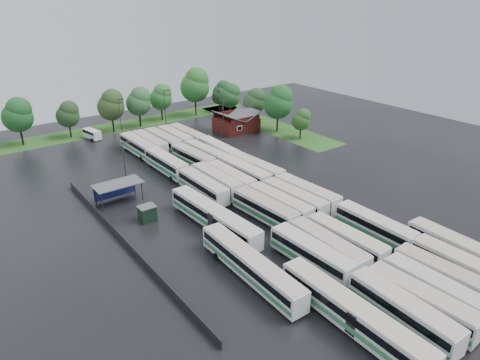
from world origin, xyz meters
TOP-DOWN VIEW (x-y plane):
  - ground at (0.00, 0.00)m, footprint 160.00×160.00m
  - brick_building at (24.00, 42.77)m, footprint 10.07×8.60m
  - wash_shed at (-17.20, 22.02)m, footprint 8.20×4.20m
  - utility_hut at (-16.20, 12.60)m, footprint 2.70×2.20m
  - grass_strip_north at (2.00, 64.80)m, footprint 80.00×10.00m
  - grass_strip_east at (34.00, 42.80)m, footprint 10.00×50.00m
  - west_fence at (-22.20, 8.00)m, footprint 0.10×50.00m
  - bus_r0c0 at (-4.31, -26.01)m, footprint 3.47×13.35m
  - bus_r0c1 at (-1.29, -26.27)m, footprint 3.33×13.12m
  - bus_r0c2 at (1.83, -26.28)m, footprint 2.85×12.97m
  - bus_r0c3 at (5.07, -25.73)m, footprint 3.34×13.05m
  - bus_r0c4 at (8.57, -26.03)m, footprint 2.83×13.24m
  - bus_r1c0 at (-4.30, -12.18)m, footprint 3.10×13.23m
  - bus_r1c1 at (-1.31, -12.27)m, footprint 3.02×13.05m
  - bus_r1c2 at (2.18, -12.55)m, footprint 2.91×12.78m
  - bus_r1c4 at (8.46, -12.70)m, footprint 2.79×12.97m
  - bus_r2c1 at (-1.01, 1.39)m, footprint 3.39×13.14m
  - bus_r2c2 at (2.02, 1.31)m, footprint 3.37×13.10m
  - bus_r2c3 at (5.17, 1.13)m, footprint 3.30×13.18m
  - bus_r2c4 at (8.24, 1.28)m, footprint 3.36×13.33m
  - bus_r3c0 at (-4.29, 14.65)m, footprint 2.77×12.93m
  - bus_r3c1 at (-1.07, 15.10)m, footprint 2.81×13.17m
  - bus_r3c2 at (1.88, 14.77)m, footprint 2.73×12.68m
  - bus_r3c3 at (5.37, 15.14)m, footprint 3.09×13.24m
  - bus_r3c4 at (8.41, 15.04)m, footprint 3.46×13.34m
  - bus_r4c0 at (-4.30, 28.41)m, footprint 2.96×13.32m
  - bus_r4c2 at (1.81, 28.07)m, footprint 3.33×12.87m
  - bus_r4c3 at (5.13, 28.46)m, footprint 3.29×12.84m
  - bus_r4c4 at (8.41, 28.25)m, footprint 3.11×13.21m
  - bus_r5c0 at (-4.29, 41.95)m, footprint 2.98×13.07m
  - bus_r5c1 at (-1.36, 41.93)m, footprint 2.89×13.03m
  - bus_r5c2 at (1.91, 41.73)m, footprint 3.12×13.23m
  - bus_r5c3 at (5.22, 42.11)m, footprint 2.87×12.83m
  - bus_r5c4 at (8.32, 41.71)m, footprint 3.11×12.99m
  - artic_bus_west_a at (-9.14, -22.97)m, footprint 3.16×19.67m
  - artic_bus_west_b at (-9.05, 3.99)m, footprint 3.67×20.04m
  - artic_bus_west_c at (-12.36, -9.29)m, footprint 3.28×19.21m
  - artic_bus_east at (12.12, -26.38)m, footprint 3.42×20.06m
  - minibus at (-8.85, 58.95)m, footprint 3.05×5.77m
  - tree_north_0 at (-23.56, 64.37)m, footprint 7.00×7.00m
  - tree_north_1 at (-12.55, 63.44)m, footprint 5.64×5.64m
  - tree_north_2 at (-2.24, 61.05)m, footprint 6.84×6.84m
  - tree_north_3 at (5.56, 61.43)m, footprint 6.55×6.55m
  - tree_north_4 at (13.30, 63.70)m, footprint 6.25×6.25m
  - tree_north_5 at (23.74, 62.23)m, footprint 8.45×8.45m
  - tree_north_6 at (33.05, 62.09)m, footprint 5.58×5.58m
  - tree_east_0 at (33.12, 27.89)m, footprint 4.59×4.57m
  - tree_east_1 at (32.39, 35.66)m, footprint 7.41×7.41m
  - tree_east_2 at (31.76, 44.71)m, footprint 6.08×6.08m
  - tree_east_3 at (30.59, 54.50)m, footprint 5.98×5.98m
  - tree_east_4 at (31.72, 61.52)m, footprint 4.64×4.64m
  - lamp_post_ne at (17.87, 39.71)m, footprint 1.62×0.32m
  - lamp_post_nw at (-14.33, 24.65)m, footprint 1.48×0.29m
  - lamp_post_back_w at (-2.19, 55.76)m, footprint 1.50×0.29m
  - lamp_post_back_e at (9.45, 54.11)m, footprint 1.65×0.32m
  - puddle_0 at (-0.08, -20.06)m, footprint 6.28×6.28m
  - puddle_1 at (10.57, -23.76)m, footprint 3.11×3.11m
  - puddle_2 at (-8.87, 0.26)m, footprint 5.50×5.50m
  - puddle_3 at (3.22, -2.60)m, footprint 4.60×4.60m
  - puddle_4 at (15.48, -16.75)m, footprint 3.85×3.85m

SIDE VIEW (x-z plane):
  - ground at x=0.00m, z-range 0.00..0.00m
  - puddle_0 at x=-0.08m, z-range 0.00..0.01m
  - puddle_1 at x=10.57m, z-range 0.00..0.01m
  - puddle_2 at x=-8.87m, z-range 0.00..0.01m
  - puddle_3 at x=3.22m, z-range 0.00..0.01m
  - puddle_4 at x=15.48m, z-range 0.00..0.01m
  - grass_strip_north at x=2.00m, z-range 0.00..0.01m
  - grass_strip_east at x=34.00m, z-range 0.00..0.01m
  - west_fence at x=-22.20m, z-range 0.00..1.20m
  - utility_hut at x=-16.20m, z-range 0.01..2.63m
  - minibus at x=-8.85m, z-range 0.13..2.52m
  - brick_building at x=24.00m, z-range -0.83..4.56m
  - bus_r3c2 at x=1.88m, z-range 0.18..3.70m
  - bus_r4c3 at x=5.13m, z-range 0.18..3.72m
  - bus_r1c2 at x=2.18m, z-range 0.18..3.72m
  - bus_r4c2 at x=1.81m, z-range 0.18..3.73m
  - bus_r5c3 at x=5.22m, z-range 0.18..3.74m
  - artic_bus_west_c at x=-12.36m, z-range 0.19..3.74m
  - bus_r5c4 at x=8.32m, z-range 0.18..3.78m
  - bus_r3c0 at x=-4.29m, z-range 0.18..3.78m
  - bus_r0c3 at x=5.07m, z-range 0.18..3.78m
  - bus_r0c2 at x=1.83m, z-range 0.18..3.79m
  - bus_r1c4 at x=8.46m, z-range 0.18..3.79m
  - bus_r2c2 at x=2.02m, z-range 0.18..3.80m
  - bus_r1c1 at x=-1.31m, z-range 0.18..3.80m
  - bus_r5c1 at x=-1.36m, z-range 0.18..3.80m
  - bus_r0c1 at x=-1.29m, z-range 0.18..3.80m
  - bus_r2c1 at x=-1.01m, z-range 0.18..3.80m
  - bus_r5c0 at x=-4.29m, z-range 0.18..3.81m
  - bus_r2c3 at x=5.17m, z-range 0.18..3.82m
  - bus_r4c4 at x=8.41m, z-range 0.18..3.84m
  - bus_r5c2 at x=1.91m, z-range 0.18..3.85m
  - bus_r1c0 at x=-4.30m, z-range 0.18..3.85m
  - bus_r3c1 at x=-1.07m, z-range 0.18..3.85m
  - bus_r3c3 at x=5.37m, z-range 0.18..3.85m
  - artic_bus_west_a at x=-9.14m, z-range 0.20..3.84m
  - bus_r3c4 at x=8.41m, z-range 0.18..3.86m
  - bus_r2c4 at x=8.24m, z-range 0.18..3.86m
  - bus_r0c0 at x=-4.31m, z-range 0.18..3.87m
  - bus_r0c4 at x=8.57m, z-range 0.18..3.87m
  - bus_r4c0 at x=-4.30m, z-range 0.18..3.88m
  - artic_bus_west_b at x=-9.05m, z-range 0.20..3.90m
  - artic_bus_east at x=12.12m, z-range 0.20..3.91m
  - wash_shed at x=-17.20m, z-range 1.20..4.78m
  - tree_east_0 at x=33.12m, z-range 1.08..8.65m
  - tree_east_4 at x=31.72m, z-range 1.10..8.78m
  - lamp_post_nw at x=-14.33m, z-range 0.78..10.42m
  - lamp_post_back_w at x=-2.19m, z-range 0.78..10.50m
  - tree_north_6 at x=33.05m, z-range 1.32..10.56m
  - tree_north_1 at x=-12.55m, z-range 1.34..10.68m
  - lamp_post_ne at x=17.87m, z-range 0.85..11.38m
  - lamp_post_back_e at x=9.45m, z-range 0.86..11.60m
  - tree_east_3 at x=30.59m, z-range 1.42..11.32m
  - tree_east_2 at x=31.76m, z-range 1.44..11.50m
  - tree_north_4 at x=13.30m, z-range 1.48..11.83m
  - tree_north_3 at x=5.56m, z-range 1.55..12.40m
  - tree_north_2 at x=-2.24m, z-range 1.63..12.96m
  - tree_north_0 at x=-23.56m, z-range 1.66..13.25m
  - tree_east_1 at x=32.39m, z-range 1.76..14.03m
  - tree_north_5 at x=23.74m, z-range 2.01..16.00m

